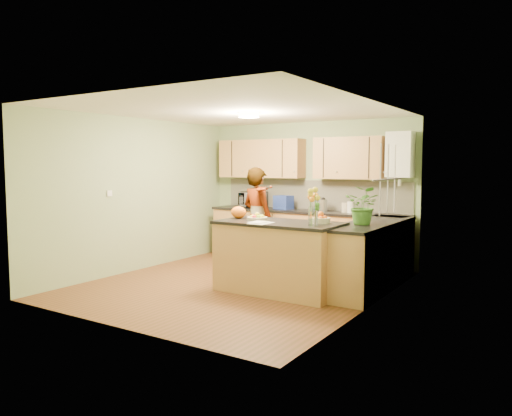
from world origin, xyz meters
The scene contains 28 objects.
floor centered at (0.00, 0.00, 0.00)m, with size 4.50×4.50×0.00m, color #533517.
ceiling centered at (0.00, 0.00, 2.50)m, with size 4.00×4.50×0.02m, color white.
wall_back centered at (0.00, 2.25, 1.25)m, with size 4.00×0.02×2.50m, color #8DA676.
wall_front centered at (0.00, -2.25, 1.25)m, with size 4.00×0.02×2.50m, color #8DA676.
wall_left centered at (-2.00, 0.00, 1.25)m, with size 0.02×4.50×2.50m, color #8DA676.
wall_right centered at (2.00, 0.00, 1.25)m, with size 0.02×4.50×2.50m, color #8DA676.
back_counter centered at (0.10, 1.95, 0.47)m, with size 3.64×0.62×0.94m.
right_counter centered at (1.70, 0.85, 0.47)m, with size 0.62×2.24×0.94m.
splashback centered at (0.10, 2.23, 1.20)m, with size 3.60×0.02×0.52m, color beige.
upper_cabinets centered at (-0.18, 2.08, 1.85)m, with size 3.20×0.34×0.70m.
boiler centered at (1.70, 2.09, 1.90)m, with size 0.40×0.30×0.86m.
window_right centered at (1.99, 0.60, 1.55)m, with size 0.01×1.30×1.05m.
light_switch centered at (-1.99, -0.60, 1.30)m, with size 0.02×0.09×0.09m, color white.
ceiling_lamp centered at (0.00, 0.30, 2.46)m, with size 0.30×0.30×0.07m.
peninsula_island centered at (0.70, -0.02, 0.49)m, with size 1.69×0.87×0.97m.
fruit_dish centered at (0.35, -0.02, 1.01)m, with size 0.29×0.29×0.10m.
orange_bowl centered at (1.25, 0.13, 1.03)m, with size 0.25×0.25×0.14m.
flower_vase centered at (1.30, -0.20, 1.32)m, with size 0.29×0.29×0.53m.
orange_bag centered at (0.00, 0.03, 1.06)m, with size 0.23×0.19×0.17m, color orange.
papers centered at (0.60, -0.32, 0.98)m, with size 0.24×0.33×0.01m, color white.
violinist centered at (-0.29, 1.00, 0.85)m, with size 0.62×0.41×1.70m, color tan.
violin centered at (-0.09, 0.78, 1.36)m, with size 0.53×0.21×0.11m, color #531405, non-canonical shape.
microwave centered at (-1.01, 1.99, 1.08)m, with size 0.52×0.35×0.29m, color white.
blue_box centered at (-0.35, 1.97, 1.06)m, with size 0.31×0.23×0.25m, color navy.
kettle centered at (0.42, 1.98, 1.05)m, with size 0.15×0.15×0.28m.
jar_cream centered at (0.82, 1.98, 1.02)m, with size 0.11×0.11×0.16m, color beige.
jar_white centered at (0.94, 1.95, 1.03)m, with size 0.12×0.12×0.19m, color white.
potted_plant centered at (1.70, 0.51, 1.20)m, with size 0.46×0.40×0.52m, color #3B7326.
Camera 1 is at (4.05, -5.85, 1.74)m, focal length 35.00 mm.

